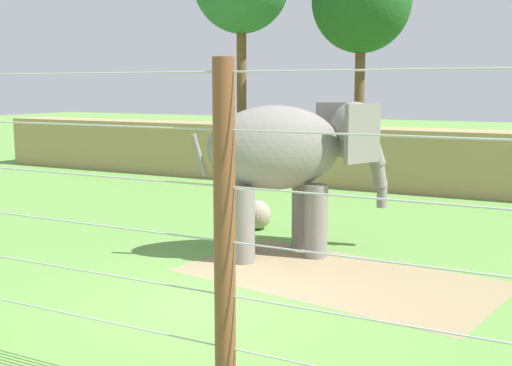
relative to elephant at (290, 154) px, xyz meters
name	(u,v)px	position (x,y,z in m)	size (l,w,h in m)	color
ground_plane	(207,303)	(0.16, -3.56, -2.12)	(120.00, 120.00, 0.00)	#609342
dirt_patch	(339,277)	(1.56, -1.17, -2.11)	(5.76, 3.18, 0.01)	#937F5B
embankment_wall	(413,160)	(0.16, 9.71, -1.07)	(36.00, 1.80, 2.09)	tan
elephant	(290,154)	(0.00, 0.00, 0.00)	(3.66, 3.53, 3.20)	gray
enrichment_ball	(257,215)	(-1.71, 1.80, -1.76)	(0.72, 0.72, 0.72)	gray
cable_fence	(83,220)	(0.20, -6.39, -0.20)	(12.95, 0.23, 3.81)	brown
tree_far_left	(362,1)	(-3.70, 15.35, 5.02)	(4.29, 4.29, 9.45)	brown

